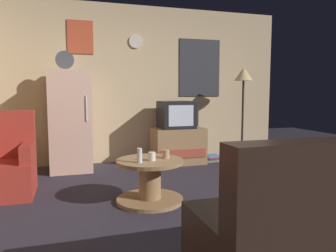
# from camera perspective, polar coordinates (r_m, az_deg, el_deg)

# --- Properties ---
(ground_plane) EXTENTS (12.00, 12.00, 0.00)m
(ground_plane) POSITION_cam_1_polar(r_m,az_deg,el_deg) (3.46, 3.06, -14.02)
(ground_plane) COLOR #2D2833
(wall_with_art) EXTENTS (5.20, 0.12, 2.61)m
(wall_with_art) POSITION_cam_1_polar(r_m,az_deg,el_deg) (5.62, -5.51, 7.26)
(wall_with_art) COLOR #D1B284
(wall_with_art) RESTS_ON ground_plane
(fridge) EXTENTS (0.60, 0.62, 1.77)m
(fridge) POSITION_cam_1_polar(r_m,az_deg,el_deg) (5.08, -16.72, 0.89)
(fridge) COLOR beige
(fridge) RESTS_ON ground_plane
(tv_stand) EXTENTS (0.84, 0.53, 0.59)m
(tv_stand) POSITION_cam_1_polar(r_m,az_deg,el_deg) (5.42, 1.77, -3.45)
(tv_stand) COLOR #9E754C
(tv_stand) RESTS_ON ground_plane
(crt_tv) EXTENTS (0.54, 0.51, 0.44)m
(crt_tv) POSITION_cam_1_polar(r_m,az_deg,el_deg) (5.34, 1.42, 1.99)
(crt_tv) COLOR black
(crt_tv) RESTS_ON tv_stand
(standing_lamp) EXTENTS (0.32, 0.32, 1.59)m
(standing_lamp) POSITION_cam_1_polar(r_m,az_deg,el_deg) (5.70, 13.05, 7.60)
(standing_lamp) COLOR #332D28
(standing_lamp) RESTS_ON ground_plane
(coffee_table) EXTENTS (0.72, 0.72, 0.46)m
(coffee_table) POSITION_cam_1_polar(r_m,az_deg,el_deg) (3.57, -3.19, -9.52)
(coffee_table) COLOR #9E754C
(coffee_table) RESTS_ON ground_plane
(wine_glass) EXTENTS (0.05, 0.05, 0.15)m
(wine_glass) POSITION_cam_1_polar(r_m,az_deg,el_deg) (3.36, -4.99, -5.15)
(wine_glass) COLOR silver
(wine_glass) RESTS_ON coffee_table
(mug_ceramic_white) EXTENTS (0.08, 0.08, 0.09)m
(mug_ceramic_white) POSITION_cam_1_polar(r_m,az_deg,el_deg) (3.45, -2.84, -5.32)
(mug_ceramic_white) COLOR silver
(mug_ceramic_white) RESTS_ON coffee_table
(mug_ceramic_tan) EXTENTS (0.08, 0.08, 0.09)m
(mug_ceramic_tan) POSITION_cam_1_polar(r_m,az_deg,el_deg) (3.58, -0.37, -4.91)
(mug_ceramic_tan) COLOR tan
(mug_ceramic_tan) RESTS_ON coffee_table
(armchair) EXTENTS (0.68, 0.68, 0.96)m
(armchair) POSITION_cam_1_polar(r_m,az_deg,el_deg) (4.21, -26.94, -6.28)
(armchair) COLOR #A52D23
(armchair) RESTS_ON ground_plane
(couch) EXTENTS (1.70, 0.80, 0.92)m
(couch) POSITION_cam_1_polar(r_m,az_deg,el_deg) (2.49, 25.85, -15.11)
(couch) COLOR black
(couch) RESTS_ON ground_plane
(book_stack) EXTENTS (0.22, 0.18, 0.12)m
(book_stack) POSITION_cam_1_polar(r_m,az_deg,el_deg) (5.62, 7.68, -5.57)
(book_stack) COLOR tan
(book_stack) RESTS_ON ground_plane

